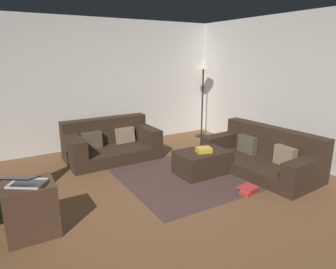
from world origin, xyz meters
The scene contains 13 objects.
ground_plane centered at (0.00, 0.00, 0.00)m, with size 6.40×6.40×0.00m, color brown.
rear_partition centered at (0.00, 3.14, 1.30)m, with size 6.40×0.12×2.60m, color silver.
corner_partition centered at (3.14, 0.00, 1.30)m, with size 0.12×6.40×2.60m, color silver.
couch_left centered at (0.28, 2.25, 0.27)m, with size 1.66×0.96×0.72m.
couch_right centered at (2.26, 0.32, 0.26)m, with size 1.07×1.96×0.71m.
ottoman centered at (1.31, 0.74, 0.19)m, with size 0.84×0.56×0.38m, color #332319.
gift_box centered at (1.28, 0.68, 0.42)m, with size 0.23×0.18×0.08m, color gold.
tv_remote centered at (1.43, 0.77, 0.39)m, with size 0.05×0.16×0.02m, color black.
side_table centered at (-1.33, 0.30, 0.30)m, with size 0.52×0.44×0.59m, color #4C3323.
laptop centered at (-1.36, 0.25, 0.65)m, with size 0.51×0.52×0.18m.
book_stack centered at (1.44, -0.18, 0.05)m, with size 0.32×0.25×0.09m.
corner_lamp centered at (2.67, 2.56, 1.55)m, with size 0.36×0.36×1.82m.
area_rug centered at (1.31, 0.74, 0.00)m, with size 2.60×2.00×0.01m, color #47302C.
Camera 1 is at (-1.53, -2.91, 1.91)m, focal length 31.81 mm.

